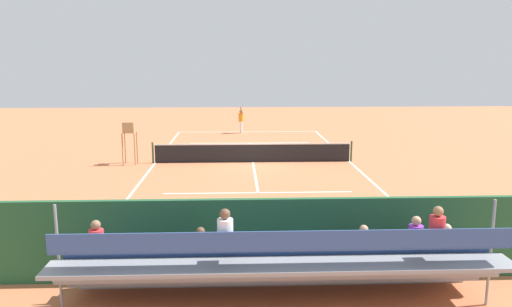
{
  "coord_description": "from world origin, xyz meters",
  "views": [
    {
      "loc": [
        0.86,
        25.34,
        5.21
      ],
      "look_at": [
        0.0,
        4.0,
        1.2
      ],
      "focal_mm": 35.29,
      "sensor_mm": 36.0,
      "label": 1
    }
  ],
  "objects_px": {
    "umpire_chair": "(129,138)",
    "tennis_racket": "(230,132)",
    "courtside_bench": "(385,244)",
    "bleacher_stand": "(284,264)",
    "equipment_bag": "(317,261)",
    "tennis_ball_near": "(238,137)",
    "tennis_net": "(253,153)",
    "tennis_player": "(241,119)"
  },
  "relations": [
    {
      "from": "tennis_net",
      "to": "umpire_chair",
      "type": "bearing_deg",
      "value": 2.49
    },
    {
      "from": "bleacher_stand",
      "to": "courtside_bench",
      "type": "height_order",
      "value": "bleacher_stand"
    },
    {
      "from": "umpire_chair",
      "to": "tennis_player",
      "type": "distance_m",
      "value": 12.08
    },
    {
      "from": "tennis_net",
      "to": "tennis_ball_near",
      "type": "xyz_separation_m",
      "value": [
        0.71,
        -8.25,
        -0.47
      ]
    },
    {
      "from": "courtside_bench",
      "to": "tennis_player",
      "type": "distance_m",
      "value": 23.9
    },
    {
      "from": "tennis_player",
      "to": "umpire_chair",
      "type": "bearing_deg",
      "value": 61.79
    },
    {
      "from": "bleacher_stand",
      "to": "umpire_chair",
      "type": "xyz_separation_m",
      "value": [
        6.34,
        -15.06,
        0.38
      ]
    },
    {
      "from": "bleacher_stand",
      "to": "equipment_bag",
      "type": "relative_size",
      "value": 10.07
    },
    {
      "from": "equipment_bag",
      "to": "tennis_ball_near",
      "type": "distance_m",
      "value": 21.73
    },
    {
      "from": "bleacher_stand",
      "to": "courtside_bench",
      "type": "xyz_separation_m",
      "value": [
        -2.79,
        -2.06,
        -0.38
      ]
    },
    {
      "from": "bleacher_stand",
      "to": "umpire_chair",
      "type": "relative_size",
      "value": 4.23
    },
    {
      "from": "tennis_player",
      "to": "tennis_ball_near",
      "type": "bearing_deg",
      "value": 84.06
    },
    {
      "from": "courtside_bench",
      "to": "tennis_ball_near",
      "type": "bearing_deg",
      "value": -80.39
    },
    {
      "from": "tennis_player",
      "to": "bleacher_stand",
      "type": "bearing_deg",
      "value": 91.41
    },
    {
      "from": "courtside_bench",
      "to": "tennis_racket",
      "type": "bearing_deg",
      "value": -79.9
    },
    {
      "from": "equipment_bag",
      "to": "tennis_racket",
      "type": "relative_size",
      "value": 1.55
    },
    {
      "from": "courtside_bench",
      "to": "tennis_player",
      "type": "relative_size",
      "value": 0.93
    },
    {
      "from": "tennis_racket",
      "to": "tennis_ball_near",
      "type": "bearing_deg",
      "value": 104.53
    },
    {
      "from": "bleacher_stand",
      "to": "equipment_bag",
      "type": "height_order",
      "value": "bleacher_stand"
    },
    {
      "from": "equipment_bag",
      "to": "tennis_player",
      "type": "xyz_separation_m",
      "value": [
        1.65,
        -23.77,
        0.84
      ]
    },
    {
      "from": "courtside_bench",
      "to": "bleacher_stand",
      "type": "bearing_deg",
      "value": 36.5
    },
    {
      "from": "umpire_chair",
      "to": "tennis_racket",
      "type": "distance_m",
      "value": 11.98
    },
    {
      "from": "bleacher_stand",
      "to": "tennis_racket",
      "type": "distance_m",
      "value": 25.98
    },
    {
      "from": "tennis_net",
      "to": "tennis_ball_near",
      "type": "height_order",
      "value": "tennis_net"
    },
    {
      "from": "tennis_net",
      "to": "tennis_player",
      "type": "relative_size",
      "value": 5.35
    },
    {
      "from": "tennis_racket",
      "to": "tennis_ball_near",
      "type": "distance_m",
      "value": 2.42
    },
    {
      "from": "equipment_bag",
      "to": "tennis_ball_near",
      "type": "height_order",
      "value": "equipment_bag"
    },
    {
      "from": "umpire_chair",
      "to": "equipment_bag",
      "type": "relative_size",
      "value": 2.38
    },
    {
      "from": "bleacher_stand",
      "to": "tennis_player",
      "type": "height_order",
      "value": "bleacher_stand"
    },
    {
      "from": "courtside_bench",
      "to": "tennis_racket",
      "type": "distance_m",
      "value": 24.25
    },
    {
      "from": "courtside_bench",
      "to": "tennis_racket",
      "type": "relative_size",
      "value": 3.1
    },
    {
      "from": "umpire_chair",
      "to": "tennis_ball_near",
      "type": "height_order",
      "value": "umpire_chair"
    },
    {
      "from": "umpire_chair",
      "to": "tennis_racket",
      "type": "height_order",
      "value": "umpire_chair"
    },
    {
      "from": "umpire_chair",
      "to": "tennis_racket",
      "type": "bearing_deg",
      "value": -114.19
    },
    {
      "from": "bleacher_stand",
      "to": "tennis_racket",
      "type": "xyz_separation_m",
      "value": [
        1.46,
        -25.93,
        -0.92
      ]
    },
    {
      "from": "equipment_bag",
      "to": "tennis_net",
      "type": "bearing_deg",
      "value": -85.05
    },
    {
      "from": "tennis_racket",
      "to": "tennis_ball_near",
      "type": "height_order",
      "value": "tennis_ball_near"
    },
    {
      "from": "bleacher_stand",
      "to": "courtside_bench",
      "type": "distance_m",
      "value": 3.49
    },
    {
      "from": "umpire_chair",
      "to": "tennis_ball_near",
      "type": "relative_size",
      "value": 32.42
    },
    {
      "from": "tennis_net",
      "to": "umpire_chair",
      "type": "xyz_separation_m",
      "value": [
        6.2,
        0.27,
        0.81
      ]
    },
    {
      "from": "equipment_bag",
      "to": "umpire_chair",
      "type": "bearing_deg",
      "value": -60.72
    },
    {
      "from": "tennis_net",
      "to": "courtside_bench",
      "type": "height_order",
      "value": "tennis_net"
    }
  ]
}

